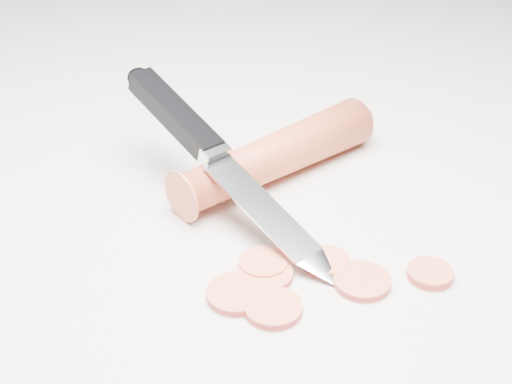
{
  "coord_description": "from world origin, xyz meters",
  "views": [
    {
      "loc": [
        -0.04,
        -0.42,
        0.31
      ],
      "look_at": [
        -0.01,
        0.02,
        0.02
      ],
      "focal_mm": 50.0,
      "sensor_mm": 36.0,
      "label": 1
    }
  ],
  "objects": [
    {
      "name": "carrot_slice_1",
      "position": [
        -0.03,
        -0.07,
        0.0
      ],
      "size": [
        0.04,
        0.04,
        0.01
      ],
      "primitive_type": "cylinder",
      "color": "#EE5F3F",
      "rests_on": "ground"
    },
    {
      "name": "carrot_slice_5",
      "position": [
        -0.01,
        -0.05,
        0.0
      ],
      "size": [
        0.03,
        0.03,
        0.01
      ],
      "primitive_type": "cylinder",
      "color": "#EE5F3F",
      "rests_on": "ground"
    },
    {
      "name": "ground",
      "position": [
        0.0,
        0.0,
        0.0
      ],
      "size": [
        2.4,
        2.4,
        0.0
      ],
      "primitive_type": "plane",
      "color": "silver",
      "rests_on": "ground"
    },
    {
      "name": "carrot_slice_2",
      "position": [
        -0.01,
        -0.09,
        0.0
      ],
      "size": [
        0.04,
        0.04,
        0.01
      ],
      "primitive_type": "cylinder",
      "color": "#EE5F3F",
      "rests_on": "ground"
    },
    {
      "name": "carrot_slice_3",
      "position": [
        0.03,
        -0.05,
        0.0
      ],
      "size": [
        0.03,
        0.03,
        0.01
      ],
      "primitive_type": "cylinder",
      "color": "#EE5F3F",
      "rests_on": "ground"
    },
    {
      "name": "carrot_slice_0",
      "position": [
        -0.01,
        -0.06,
        0.0
      ],
      "size": [
        0.04,
        0.04,
        0.01
      ],
      "primitive_type": "cylinder",
      "color": "#EE5F3F",
      "rests_on": "ground"
    },
    {
      "name": "kitchen_knife",
      "position": [
        -0.03,
        0.03,
        0.04
      ],
      "size": [
        0.17,
        0.21,
        0.08
      ],
      "primitive_type": null,
      "color": "silver",
      "rests_on": "ground"
    },
    {
      "name": "carrot_slice_6",
      "position": [
        0.05,
        -0.07,
        0.0
      ],
      "size": [
        0.04,
        0.04,
        0.01
      ],
      "primitive_type": "cylinder",
      "color": "#EE5F3F",
      "rests_on": "ground"
    },
    {
      "name": "carrot_slice_4",
      "position": [
        0.1,
        -0.06,
        0.0
      ],
      "size": [
        0.03,
        0.03,
        0.01
      ],
      "primitive_type": "cylinder",
      "color": "#EE5F3F",
      "rests_on": "ground"
    },
    {
      "name": "carrot",
      "position": [
        0.01,
        0.07,
        0.02
      ],
      "size": [
        0.17,
        0.14,
        0.04
      ],
      "primitive_type": "cylinder",
      "rotation": [
        1.57,
        0.0,
        -0.93
      ],
      "color": "#CA4325",
      "rests_on": "ground"
    }
  ]
}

